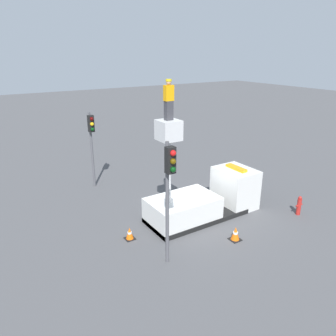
% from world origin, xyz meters
% --- Properties ---
extents(ground_plane, '(120.00, 120.00, 0.00)m').
position_xyz_m(ground_plane, '(0.00, 0.00, 0.00)').
color(ground_plane, '#4C4C4F').
extents(bucket_truck, '(6.11, 2.24, 5.30)m').
position_xyz_m(bucket_truck, '(0.52, 0.00, 0.92)').
color(bucket_truck, black).
rests_on(bucket_truck, ground).
extents(worker, '(0.40, 0.26, 1.75)m').
position_xyz_m(worker, '(-1.71, 0.00, 6.18)').
color(worker, '#38383D').
rests_on(worker, bucket_truck).
extents(traffic_light_pole, '(0.34, 0.57, 5.10)m').
position_xyz_m(traffic_light_pole, '(-3.27, -2.51, 3.61)').
color(traffic_light_pole, '#515156').
rests_on(traffic_light_pole, ground).
extents(traffic_light_across, '(0.34, 0.57, 4.74)m').
position_xyz_m(traffic_light_across, '(-2.95, 6.71, 3.36)').
color(traffic_light_across, '#515156').
rests_on(traffic_light_across, ground).
extents(fire_hydrant, '(0.46, 0.22, 1.05)m').
position_xyz_m(fire_hydrant, '(4.75, -2.61, 0.52)').
color(fire_hydrant, '#B2231E').
rests_on(fire_hydrant, ground).
extents(traffic_cone_rear, '(0.45, 0.45, 0.59)m').
position_xyz_m(traffic_cone_rear, '(-3.83, -0.00, 0.28)').
color(traffic_cone_rear, black).
rests_on(traffic_cone_rear, ground).
extents(traffic_cone_curbside, '(0.50, 0.50, 0.66)m').
position_xyz_m(traffic_cone_curbside, '(0.21, -2.65, 0.31)').
color(traffic_cone_curbside, black).
rests_on(traffic_cone_curbside, ground).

